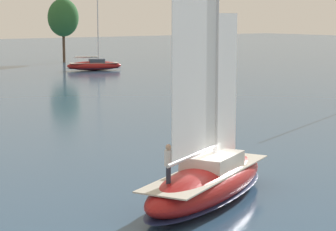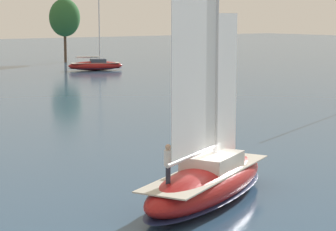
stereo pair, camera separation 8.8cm
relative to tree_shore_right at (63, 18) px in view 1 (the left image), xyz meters
name	(u,v)px [view 1 (the left image)]	position (x,y,z in m)	size (l,w,h in m)	color
ground_plane	(207,202)	(-35.51, -83.22, -7.85)	(400.00, 400.00, 0.00)	#2D4C6B
tree_shore_right	(63,18)	(0.00, 0.00, 0.00)	(5.45, 5.45, 11.21)	#4C3828
sailboat_main	(208,178)	(-35.49, -83.21, -6.74)	(10.49, 7.01, 14.09)	maroon
sailboat_moored_far_slip	(94,65)	(-4.28, -18.30, -7.07)	(8.60, 5.30, 11.47)	maroon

